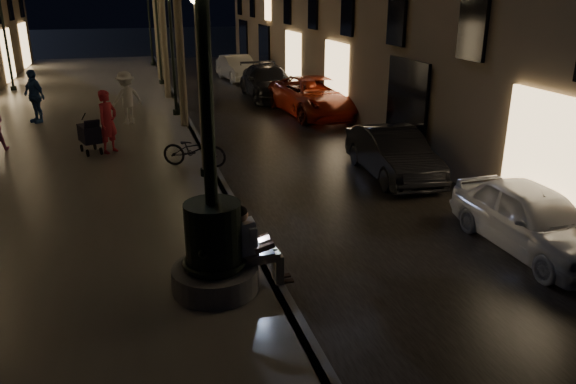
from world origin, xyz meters
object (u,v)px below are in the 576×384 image
object	(u,v)px
fountain_lamppost	(213,232)
pedestrian_red	(108,122)
car_second	(393,153)
car_third	(315,97)
lamp_curb_d	(149,16)
lamp_curb_b	(171,35)
lamp_left_c	(3,26)
lamp_curb_c	(157,23)
car_rear	(268,82)
car_fifth	(238,68)
pedestrian_white	(127,98)
pedestrian_blue	(34,96)
seated_man_laptop	(252,244)
stroller	(90,134)
lamp_curb_a	(200,58)
car_front	(533,219)
bicycle	(194,150)

from	to	relation	value
fountain_lamppost	pedestrian_red	xyz separation A→B (m)	(-1.72, 9.06, -0.08)
car_second	car_third	size ratio (longest dim) A/B	0.74
car_second	car_third	bearing A→B (deg)	89.39
car_second	fountain_lamppost	bearing A→B (deg)	-134.48
lamp_curb_d	car_third	bearing A→B (deg)	-71.74
lamp_curb_b	lamp_left_c	distance (m)	10.70
lamp_curb_c	car_second	bearing A→B (deg)	-73.70
lamp_curb_c	lamp_curb_d	xyz separation A→B (m)	(0.00, 8.00, 0.00)
car_rear	car_fifth	xyz separation A→B (m)	(-0.32, 5.80, -0.05)
car_fifth	pedestrian_white	size ratio (longest dim) A/B	2.23
pedestrian_blue	car_fifth	bearing A→B (deg)	95.16
seated_man_laptop	pedestrian_blue	distance (m)	14.93
stroller	pedestrian_blue	world-z (taller)	pedestrian_blue
lamp_curb_b	lamp_curb_a	bearing A→B (deg)	-90.00
lamp_curb_a	car_third	bearing A→B (deg)	53.13
lamp_curb_a	lamp_curb_d	bearing A→B (deg)	90.00
lamp_curb_a	lamp_curb_d	distance (m)	24.00
seated_man_laptop	car_front	xyz separation A→B (m)	(5.59, 0.21, -0.29)
lamp_curb_b	lamp_curb_c	xyz separation A→B (m)	(0.00, 8.00, 0.00)
lamp_curb_d	car_fifth	world-z (taller)	lamp_curb_d
lamp_curb_b	car_front	bearing A→B (deg)	-68.26
lamp_left_c	stroller	bearing A→B (deg)	-72.30
seated_man_laptop	pedestrian_red	world-z (taller)	pedestrian_red
stroller	car_front	bearing A→B (deg)	-64.05
car_rear	pedestrian_white	world-z (taller)	pedestrian_white
fountain_lamppost	lamp_left_c	size ratio (longest dim) A/B	1.08
lamp_curb_b	car_third	distance (m)	6.07
car_third	pedestrian_white	xyz separation A→B (m)	(-7.33, -0.45, 0.39)
pedestrian_white	fountain_lamppost	bearing A→B (deg)	67.85
lamp_curb_b	pedestrian_blue	world-z (taller)	lamp_curb_b
car_second	seated_man_laptop	bearing A→B (deg)	-131.18
seated_man_laptop	lamp_curb_c	size ratio (longest dim) A/B	0.29
seated_man_laptop	car_rear	xyz separation A→B (m)	(4.71, 17.59, -0.20)
car_rear	car_fifth	size ratio (longest dim) A/B	1.21
fountain_lamppost	car_second	distance (m)	7.63
car_second	pedestrian_red	size ratio (longest dim) A/B	2.14
lamp_curb_d	pedestrian_red	xyz separation A→B (m)	(-2.42, -20.94, -2.10)
seated_man_laptop	pedestrian_red	xyz separation A→B (m)	(-2.34, 9.06, 0.20)
seated_man_laptop	pedestrian_red	size ratio (longest dim) A/B	0.76
lamp_curb_d	pedestrian_white	bearing A→B (deg)	-96.11
lamp_curb_c	car_rear	size ratio (longest dim) A/B	0.94
stroller	car_fifth	xyz separation A→B (m)	(7.28, 14.29, -0.10)
car_fifth	lamp_curb_a	bearing A→B (deg)	-109.33
lamp_left_c	bicycle	bearing A→B (deg)	-65.29
stroller	car_second	size ratio (longest dim) A/B	0.30
lamp_curb_b	bicycle	distance (m)	7.52
bicycle	car_front	bearing A→B (deg)	-113.90
lamp_curb_a	lamp_curb_b	xyz separation A→B (m)	(0.00, 8.00, 0.00)
car_front	pedestrian_white	xyz separation A→B (m)	(-7.33, 12.67, 0.49)
lamp_curb_c	pedestrian_blue	bearing A→B (deg)	-122.59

